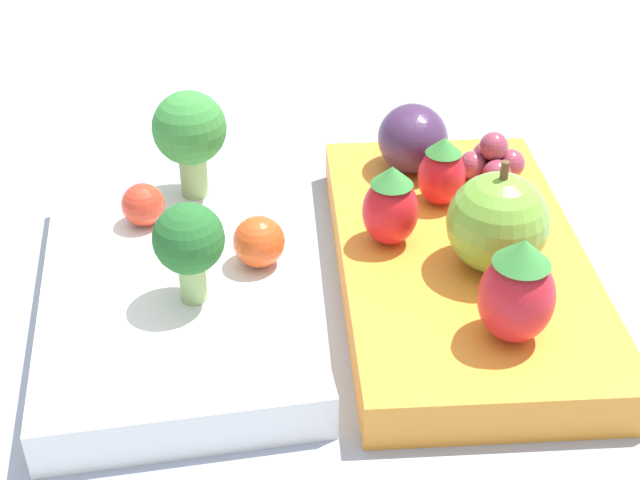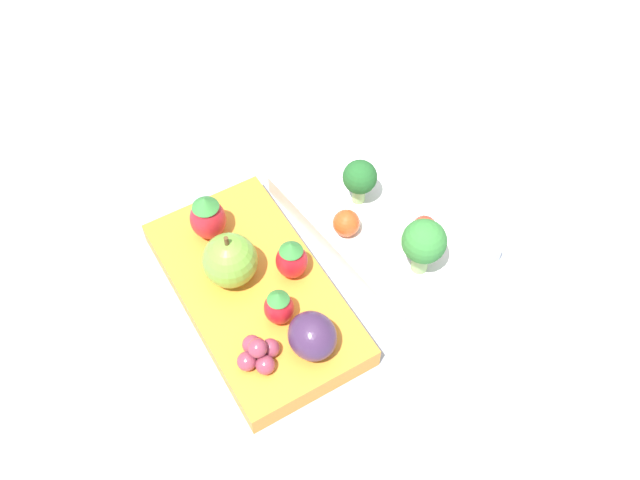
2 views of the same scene
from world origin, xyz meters
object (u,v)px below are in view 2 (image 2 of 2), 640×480
object	(u,v)px
strawberry_1	(279,306)
cherry_tomato_1	(346,223)
bento_box_fruit	(255,292)
cherry_tomato_0	(424,227)
plum	(312,336)
bento_box_savoury	(380,218)
broccoli_floret_0	(360,178)
strawberry_0	(293,261)
broccoli_floret_1	(424,243)
grape_cluster	(258,353)
apple	(230,260)
strawberry_2	(208,217)

from	to	relation	value
strawberry_1	cherry_tomato_1	bearing A→B (deg)	114.88
bento_box_fruit	cherry_tomato_0	distance (m)	0.17
bento_box_fruit	plum	bearing A→B (deg)	7.63
bento_box_savoury	cherry_tomato_1	size ratio (longest dim) A/B	8.23
plum	bento_box_fruit	bearing A→B (deg)	-172.37
broccoli_floret_0	cherry_tomato_1	world-z (taller)	broccoli_floret_0
bento_box_fruit	strawberry_0	distance (m)	0.05
broccoli_floret_1	cherry_tomato_1	bearing A→B (deg)	-154.99
broccoli_floret_1	cherry_tomato_0	size ratio (longest dim) A/B	2.66
cherry_tomato_0	plum	bearing A→B (deg)	-74.04
strawberry_0	grape_cluster	world-z (taller)	strawberry_0
broccoli_floret_1	cherry_tomato_1	distance (m)	0.08
bento_box_fruit	strawberry_1	distance (m)	0.05
strawberry_1	bento_box_savoury	bearing A→B (deg)	108.68
apple	strawberry_2	size ratio (longest dim) A/B	1.13
broccoli_floret_0	grape_cluster	bearing A→B (deg)	-60.04
broccoli_floret_0	strawberry_0	size ratio (longest dim) A/B	1.15
cherry_tomato_1	apple	xyz separation A→B (m)	(-0.01, -0.11, 0.01)
bento_box_savoury	strawberry_1	xyz separation A→B (m)	(0.05, -0.14, 0.03)
broccoli_floret_1	cherry_tomato_0	bearing A→B (deg)	136.69
strawberry_0	broccoli_floret_1	bearing A→B (deg)	60.99
apple	strawberry_0	size ratio (longest dim) A/B	1.33
strawberry_2	plum	size ratio (longest dim) A/B	1.18
broccoli_floret_0	plum	world-z (taller)	broccoli_floret_0
strawberry_0	plum	distance (m)	0.07
broccoli_floret_0	cherry_tomato_1	size ratio (longest dim) A/B	1.95
bento_box_savoury	bento_box_fruit	xyz separation A→B (m)	(0.01, -0.14, 0.00)
broccoli_floret_1	strawberry_2	world-z (taller)	broccoli_floret_1
bento_box_fruit	cherry_tomato_1	xyz separation A→B (m)	(-0.01, 0.10, 0.02)
broccoli_floret_0	grape_cluster	distance (m)	0.19
bento_box_savoury	apple	xyz separation A→B (m)	(-0.01, -0.15, 0.04)
broccoli_floret_1	cherry_tomato_1	world-z (taller)	broccoli_floret_1
bento_box_savoury	bento_box_fruit	size ratio (longest dim) A/B	0.91
broccoli_floret_1	strawberry_1	bearing A→B (deg)	-100.03
cherry_tomato_1	apple	distance (m)	0.11
strawberry_1	apple	bearing A→B (deg)	-167.42
cherry_tomato_0	grape_cluster	xyz separation A→B (m)	(0.03, -0.19, -0.00)
strawberry_2	cherry_tomato_0	bearing A→B (deg)	56.59
apple	grape_cluster	distance (m)	0.09
strawberry_0	bento_box_fruit	bearing A→B (deg)	-105.33
apple	cherry_tomato_1	bearing A→B (deg)	83.12
grape_cluster	apple	bearing A→B (deg)	165.85
broccoli_floret_0	cherry_tomato_0	size ratio (longest dim) A/B	2.19
bento_box_savoury	strawberry_1	distance (m)	0.15
apple	strawberry_2	xyz separation A→B (m)	(-0.05, 0.01, -0.00)
broccoli_floret_1	strawberry_1	world-z (taller)	broccoli_floret_1
cherry_tomato_1	broccoli_floret_1	bearing A→B (deg)	25.01
grape_cluster	bento_box_fruit	bearing A→B (deg)	153.70
cherry_tomato_1	plum	world-z (taller)	plum
bento_box_savoury	plum	world-z (taller)	plum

